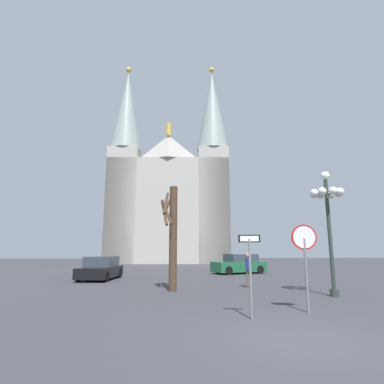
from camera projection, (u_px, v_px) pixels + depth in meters
The scene contains 9 objects.
ground_plane at pixel (299, 339), 6.69m from camera, with size 120.00×120.00×0.00m, color #38383D.
cathedral at pixel (170, 199), 46.52m from camera, with size 17.78×13.61×29.22m.
stop_sign at pixel (305, 250), 9.80m from camera, with size 0.80×0.13×2.69m.
one_way_arrow_sign at pixel (250, 266), 8.86m from camera, with size 0.63×0.16×2.33m.
street_lamp at pixel (328, 208), 13.33m from camera, with size 1.43×1.43×5.28m.
bare_tree at pixel (172, 234), 14.76m from camera, with size 0.83×1.15×4.93m.
parked_car_near_green at pixel (239, 264), 24.75m from camera, with size 4.58×3.12×1.52m.
parked_car_far_black at pixel (101, 269), 19.88m from camera, with size 2.36×4.25×1.45m.
pedestrian_walking at pixel (249, 266), 15.72m from camera, with size 0.32×0.32×1.73m.
Camera 1 is at (-2.84, -6.96, 1.92)m, focal length 28.93 mm.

